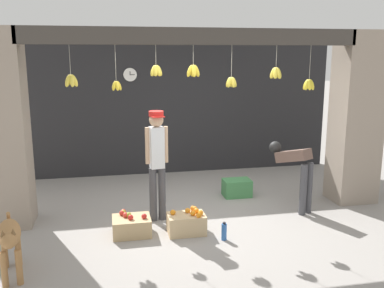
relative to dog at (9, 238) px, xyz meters
The scene contains 13 objects.
ground_plane 2.81m from the dog, 28.95° to the left, with size 60.00×60.00×0.00m, color gray.
shop_back_wall 4.77m from the dog, 58.85° to the left, with size 6.85×0.12×2.84m, color #232326.
shop_pillar_left 1.92m from the dog, 102.19° to the left, with size 0.70×0.60×2.84m, color gray.
shop_pillar_right 5.53m from the dog, 17.51° to the left, with size 0.70×0.60×2.84m, color gray.
storefront_awning 3.58m from the dog, 30.93° to the left, with size 4.95×0.29×0.94m.
dog is the anchor object (origin of this frame).
shopkeeper 2.33m from the dog, 37.04° to the left, with size 0.34×0.28×1.67m.
worker_stooping 4.26m from the dog, 18.82° to the left, with size 0.51×0.77×1.06m.
fruit_crate_oranges 2.33m from the dog, 20.41° to the left, with size 0.52×0.36×0.35m.
fruit_crate_apples 1.70m from the dog, 33.16° to the left, with size 0.53×0.43×0.32m.
produce_box_green 4.00m from the dog, 33.41° to the left, with size 0.48×0.33×0.30m, color #42844C.
water_bottle 2.68m from the dog, 10.40° to the left, with size 0.07×0.07×0.25m.
wall_clock 4.53m from the dog, 67.78° to the left, with size 0.28×0.03×0.28m.
Camera 1 is at (-1.30, -6.08, 2.49)m, focal length 40.00 mm.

